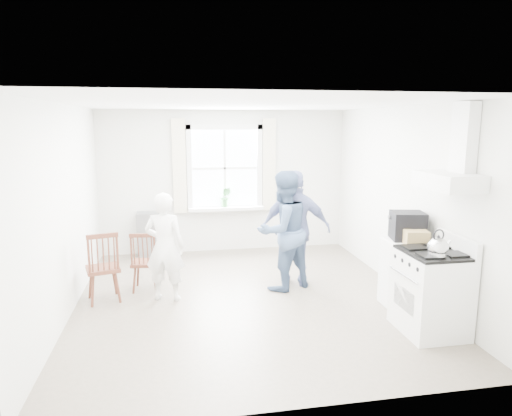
# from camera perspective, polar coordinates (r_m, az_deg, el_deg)

# --- Properties ---
(room_shell) EXTENTS (4.62, 5.12, 2.64)m
(room_shell) POSITION_cam_1_polar(r_m,az_deg,el_deg) (6.00, -1.25, 0.36)
(room_shell) COLOR #7A6D5E
(room_shell) RESTS_ON ground
(window_assembly) EXTENTS (1.88, 0.24, 1.70)m
(window_assembly) POSITION_cam_1_polar(r_m,az_deg,el_deg) (8.38, -3.90, 4.37)
(window_assembly) COLOR white
(window_assembly) RESTS_ON room_shell
(range_hood) EXTENTS (0.45, 0.76, 0.94)m
(range_hood) POSITION_cam_1_polar(r_m,az_deg,el_deg) (5.41, 23.48, 4.80)
(range_hood) COLOR white
(range_hood) RESTS_ON room_shell
(shelf_unit) EXTENTS (0.40, 0.30, 0.80)m
(shelf_unit) POSITION_cam_1_polar(r_m,az_deg,el_deg) (8.41, -13.25, -3.22)
(shelf_unit) COLOR slate
(shelf_unit) RESTS_ON ground
(gas_stove) EXTENTS (0.68, 0.76, 1.12)m
(gas_stove) POSITION_cam_1_polar(r_m,az_deg,el_deg) (5.63, 21.03, -9.67)
(gas_stove) COLOR white
(gas_stove) RESTS_ON ground
(kettle) EXTENTS (0.22, 0.22, 0.31)m
(kettle) POSITION_cam_1_polar(r_m,az_deg,el_deg) (5.26, 21.78, -4.64)
(kettle) COLOR silver
(kettle) RESTS_ON gas_stove
(low_cabinet) EXTENTS (0.50, 0.55, 0.90)m
(low_cabinet) POSITION_cam_1_polar(r_m,az_deg,el_deg) (6.24, 18.23, -7.83)
(low_cabinet) COLOR white
(low_cabinet) RESTS_ON ground
(stereo_stack) EXTENTS (0.46, 0.43, 0.36)m
(stereo_stack) POSITION_cam_1_polar(r_m,az_deg,el_deg) (6.11, 18.41, -2.13)
(stereo_stack) COLOR black
(stereo_stack) RESTS_ON low_cabinet
(cardboard_box) EXTENTS (0.31, 0.25, 0.18)m
(cardboard_box) POSITION_cam_1_polar(r_m,az_deg,el_deg) (5.89, 19.40, -3.55)
(cardboard_box) COLOR #9C824B
(cardboard_box) RESTS_ON low_cabinet
(windsor_chair_a) EXTENTS (0.50, 0.49, 0.98)m
(windsor_chair_a) POSITION_cam_1_polar(r_m,az_deg,el_deg) (6.34, -18.57, -6.19)
(windsor_chair_a) COLOR #4F2519
(windsor_chair_a) RESTS_ON ground
(windsor_chair_b) EXTENTS (0.41, 0.40, 0.88)m
(windsor_chair_b) POSITION_cam_1_polar(r_m,az_deg,el_deg) (6.62, -13.83, -5.79)
(windsor_chair_b) COLOR #4F2519
(windsor_chair_b) RESTS_ON ground
(person_left) EXTENTS (0.67, 0.67, 1.48)m
(person_left) POSITION_cam_1_polar(r_m,az_deg,el_deg) (6.22, -11.33, -4.79)
(person_left) COLOR white
(person_left) RESTS_ON ground
(person_mid) EXTENTS (1.10, 1.10, 1.71)m
(person_mid) POSITION_cam_1_polar(r_m,az_deg,el_deg) (6.50, 3.40, -2.85)
(person_mid) COLOR #43597C
(person_mid) RESTS_ON ground
(person_right) EXTENTS (1.25, 1.25, 1.70)m
(person_right) POSITION_cam_1_polar(r_m,az_deg,el_deg) (6.67, 5.01, -2.60)
(person_right) COLOR navy
(person_right) RESTS_ON ground
(potted_plant) EXTENTS (0.25, 0.25, 0.36)m
(potted_plant) POSITION_cam_1_polar(r_m,az_deg,el_deg) (8.35, -3.82, 1.37)
(potted_plant) COLOR #327234
(potted_plant) RESTS_ON window_assembly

